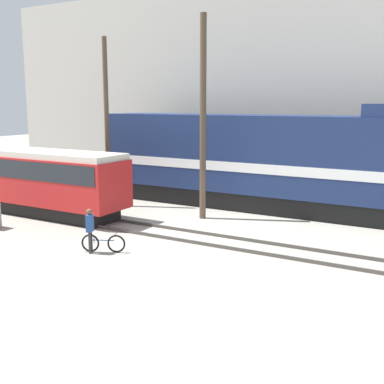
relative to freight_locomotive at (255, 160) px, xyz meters
The scene contains 10 objects.
ground_plane 6.07m from the freight_locomotive, 89.27° to the right, with size 120.00×120.00×0.00m, color #9E998C.
track_near 7.28m from the freight_locomotive, 89.41° to the right, with size 60.00×1.51×0.14m.
track_far 2.60m from the freight_locomotive, ahead, with size 60.00×1.51×0.14m.
building_backdrop 7.64m from the freight_locomotive, 89.40° to the left, with size 43.23×6.00×13.02m.
freight_locomotive is the anchor object (origin of this frame).
streetcar 11.20m from the freight_locomotive, 142.50° to the right, with size 9.57×2.54×3.33m.
bicycle 10.71m from the freight_locomotive, 101.08° to the right, with size 1.62×0.81×0.78m.
person 10.96m from the freight_locomotive, 102.67° to the right, with size 0.35×0.42×1.76m.
utility_pole_left 8.35m from the freight_locomotive, 155.24° to the right, with size 0.26×0.26×9.21m.
utility_pole_center 4.31m from the freight_locomotive, 111.78° to the right, with size 0.31×0.31×9.88m.
Camera 1 is at (9.88, -18.68, 5.75)m, focal length 45.00 mm.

